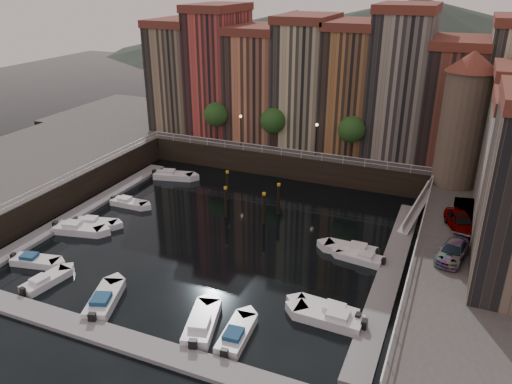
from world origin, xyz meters
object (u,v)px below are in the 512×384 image
at_px(boat_left_2, 95,223).
at_px(car_c, 453,252).
at_px(mooring_pilings, 249,199).
at_px(boat_left_1, 78,229).
at_px(corner_tower, 464,118).
at_px(boat_left_0, 35,261).
at_px(car_b, 468,212).
at_px(gangway, 418,205).
at_px(car_a, 461,223).

relative_size(boat_left_2, car_c, 1.01).
xyz_separation_m(mooring_pilings, boat_left_1, (-13.77, -10.55, -1.25)).
distance_m(corner_tower, boat_left_0, 43.08).
height_order(boat_left_1, car_c, car_c).
height_order(car_b, car_c, car_b).
xyz_separation_m(corner_tower, gangway, (-2.90, -4.50, -8.28)).
distance_m(boat_left_0, car_c, 35.10).
bearing_deg(boat_left_1, car_a, 1.81).
height_order(boat_left_0, car_b, car_b).
xyz_separation_m(gangway, car_b, (4.54, -4.16, 1.87)).
distance_m(boat_left_2, car_b, 35.88).
distance_m(gangway, car_c, 12.58).
bearing_deg(corner_tower, gangway, -122.80).
relative_size(mooring_pilings, car_c, 1.53).
xyz_separation_m(boat_left_0, boat_left_1, (-0.57, 6.16, 0.06)).
height_order(car_a, car_b, car_b).
relative_size(corner_tower, boat_left_1, 2.63).
bearing_deg(corner_tower, car_a, -84.39).
distance_m(gangway, boat_left_2, 32.89).
distance_m(gangway, car_a, 7.96).
xyz_separation_m(mooring_pilings, car_b, (21.28, 0.71, 2.14)).
height_order(gangway, mooring_pilings, gangway).
xyz_separation_m(corner_tower, car_a, (1.09, -11.13, -6.41)).
bearing_deg(boat_left_1, boat_left_0, -97.22).
bearing_deg(boat_left_2, mooring_pilings, 19.45).
distance_m(gangway, car_b, 6.44).
height_order(mooring_pilings, boat_left_0, mooring_pilings).
bearing_deg(car_c, boat_left_1, -162.72).
bearing_deg(car_a, boat_left_0, -176.10).
distance_m(mooring_pilings, boat_left_0, 21.34).
xyz_separation_m(boat_left_1, car_b, (35.06, 11.26, 3.39)).
relative_size(boat_left_1, car_b, 1.10).
relative_size(boat_left_1, car_a, 1.14).
xyz_separation_m(boat_left_1, car_c, (34.15, 3.50, 3.26)).
distance_m(boat_left_2, car_c, 33.72).
relative_size(corner_tower, boat_left_0, 3.06).
distance_m(boat_left_1, car_b, 36.98).
height_order(boat_left_1, car_a, car_a).
height_order(gangway, boat_left_2, gangway).
distance_m(boat_left_1, car_c, 34.48).
relative_size(gangway, boat_left_2, 1.82).
height_order(corner_tower, car_a, corner_tower).
xyz_separation_m(mooring_pilings, boat_left_0, (-13.21, -16.71, -1.31)).
xyz_separation_m(boat_left_0, boat_left_2, (0.07, 7.91, 0.00)).
height_order(gangway, boat_left_1, gangway).
distance_m(mooring_pilings, boat_left_1, 17.39).
xyz_separation_m(boat_left_0, car_a, (33.94, 14.95, 3.45)).
xyz_separation_m(gangway, boat_left_2, (-29.87, -13.67, -1.57)).
xyz_separation_m(car_b, car_c, (-0.91, -7.76, -0.13)).
bearing_deg(car_a, corner_tower, 75.73).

